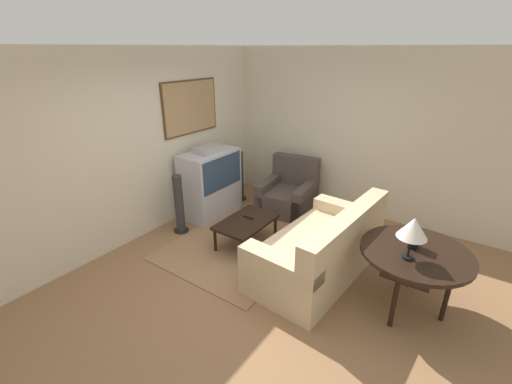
# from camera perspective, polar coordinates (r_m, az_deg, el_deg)

# --- Properties ---
(ground_plane) EXTENTS (12.00, 12.00, 0.00)m
(ground_plane) POSITION_cam_1_polar(r_m,az_deg,el_deg) (4.38, 0.31, -14.64)
(ground_plane) COLOR #8E6642
(wall_back) EXTENTS (12.00, 0.10, 2.70)m
(wall_back) POSITION_cam_1_polar(r_m,az_deg,el_deg) (5.17, -19.45, 6.97)
(wall_back) COLOR beige
(wall_back) RESTS_ON ground_plane
(wall_right) EXTENTS (0.06, 12.00, 2.70)m
(wall_right) POSITION_cam_1_polar(r_m,az_deg,el_deg) (5.97, 15.07, 9.43)
(wall_right) COLOR beige
(wall_right) RESTS_ON ground_plane
(area_rug) EXTENTS (2.02, 1.75, 0.01)m
(area_rug) POSITION_cam_1_polar(r_m,az_deg,el_deg) (5.04, -2.82, -8.98)
(area_rug) COLOR #99704C
(area_rug) RESTS_ON ground_plane
(tv) EXTENTS (1.00, 0.56, 1.19)m
(tv) POSITION_cam_1_polar(r_m,az_deg,el_deg) (5.82, -7.58, 1.55)
(tv) COLOR #B7B7BC
(tv) RESTS_ON ground_plane
(couch) EXTENTS (1.97, 1.10, 0.93)m
(couch) POSITION_cam_1_polar(r_m,az_deg,el_deg) (4.42, 10.75, -9.52)
(couch) COLOR #CCB289
(couch) RESTS_ON ground_plane
(armchair) EXTENTS (1.01, 0.94, 0.90)m
(armchair) POSITION_cam_1_polar(r_m,az_deg,el_deg) (6.03, 5.40, -0.43)
(armchair) COLOR #473D38
(armchair) RESTS_ON ground_plane
(coffee_table) EXTENTS (0.91, 0.58, 0.39)m
(coffee_table) POSITION_cam_1_polar(r_m,az_deg,el_deg) (4.92, -1.65, -5.22)
(coffee_table) COLOR black
(coffee_table) RESTS_ON ground_plane
(console_table) EXTENTS (1.13, 1.13, 0.72)m
(console_table) POSITION_cam_1_polar(r_m,az_deg,el_deg) (4.00, 25.07, -9.65)
(console_table) COLOR black
(console_table) RESTS_ON ground_plane
(table_lamp) EXTENTS (0.29, 0.29, 0.45)m
(table_lamp) POSITION_cam_1_polar(r_m,az_deg,el_deg) (3.64, 24.73, -5.52)
(table_lamp) COLOR black
(table_lamp) RESTS_ON console_table
(mantel_clock) EXTENTS (0.13, 0.10, 0.20)m
(mantel_clock) POSITION_cam_1_polar(r_m,az_deg,el_deg) (3.98, 24.96, -7.05)
(mantel_clock) COLOR black
(mantel_clock) RESTS_ON console_table
(remote) EXTENTS (0.05, 0.16, 0.02)m
(remote) POSITION_cam_1_polar(r_m,az_deg,el_deg) (4.97, -1.26, -4.20)
(remote) COLOR black
(remote) RESTS_ON coffee_table
(speaker_tower_left) EXTENTS (0.23, 0.23, 0.93)m
(speaker_tower_left) POSITION_cam_1_polar(r_m,az_deg,el_deg) (5.36, -12.68, -2.26)
(speaker_tower_left) COLOR black
(speaker_tower_left) RESTS_ON ground_plane
(speaker_tower_right) EXTENTS (0.23, 0.23, 0.93)m
(speaker_tower_right) POSITION_cam_1_polar(r_m,az_deg,el_deg) (6.38, -2.73, 2.47)
(speaker_tower_right) COLOR black
(speaker_tower_right) RESTS_ON ground_plane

